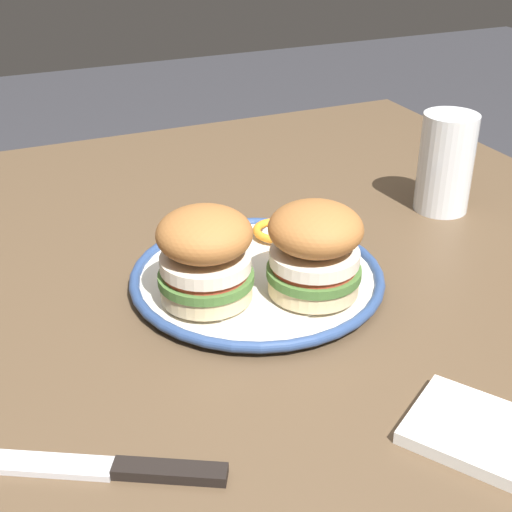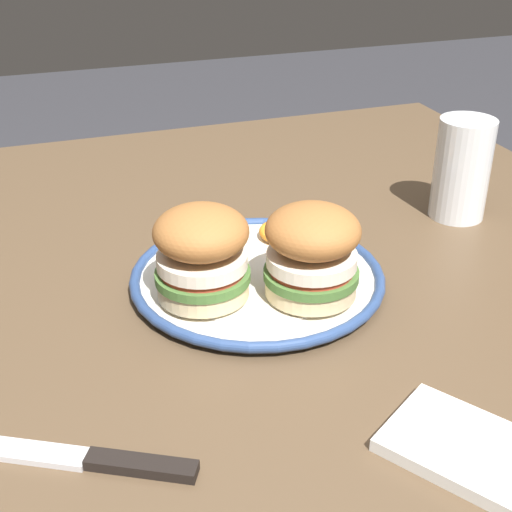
{
  "view_description": "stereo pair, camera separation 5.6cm",
  "coord_description": "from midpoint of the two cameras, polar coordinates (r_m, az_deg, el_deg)",
  "views": [
    {
      "loc": [
        -0.63,
        0.28,
        1.12
      ],
      "look_at": [
        -0.0,
        0.0,
        0.75
      ],
      "focal_mm": 49.73,
      "sensor_mm": 36.0,
      "label": 1
    },
    {
      "loc": [
        -0.65,
        0.23,
        1.12
      ],
      "look_at": [
        -0.0,
        0.0,
        0.75
      ],
      "focal_mm": 49.73,
      "sensor_mm": 36.0,
      "label": 2
    }
  ],
  "objects": [
    {
      "name": "dining_table",
      "position": [
        0.86,
        -1.82,
        -7.42
      ],
      "size": [
        1.14,
        1.09,
        0.71
      ],
      "color": "brown",
      "rests_on": "ground"
    },
    {
      "name": "sandwich_half_right",
      "position": [
        0.73,
        -6.32,
        0.11
      ],
      "size": [
        0.12,
        0.12,
        0.1
      ],
      "color": "beige",
      "rests_on": "dinner_plate"
    },
    {
      "name": "dinner_plate",
      "position": [
        0.8,
        -2.02,
        -1.97
      ],
      "size": [
        0.29,
        0.29,
        0.02
      ],
      "color": "silver",
      "rests_on": "dining_table"
    },
    {
      "name": "drinking_glass",
      "position": [
        0.99,
        13.38,
        6.79
      ],
      "size": [
        0.07,
        0.07,
        0.14
      ],
      "color": "white",
      "rests_on": "dining_table"
    },
    {
      "name": "orange_peel_curled",
      "position": [
        0.88,
        -0.18,
        2.02
      ],
      "size": [
        0.08,
        0.08,
        0.01
      ],
      "color": "orange",
      "rests_on": "dinner_plate"
    },
    {
      "name": "orange_peel_strip_short",
      "position": [
        0.87,
        -5.44,
        1.5
      ],
      "size": [
        0.03,
        0.06,
        0.01
      ],
      "color": "orange",
      "rests_on": "dinner_plate"
    },
    {
      "name": "table_knife",
      "position": [
        0.6,
        -14.57,
        -16.33
      ],
      "size": [
        0.12,
        0.2,
        0.01
      ],
      "color": "silver",
      "rests_on": "dining_table"
    },
    {
      "name": "orange_peel_strip_long",
      "position": [
        0.83,
        -5.91,
        0.07
      ],
      "size": [
        0.08,
        0.07,
        0.01
      ],
      "color": "orange",
      "rests_on": "dinner_plate"
    },
    {
      "name": "sandwich_half_left",
      "position": [
        0.74,
        2.58,
        0.56
      ],
      "size": [
        0.12,
        0.12,
        0.1
      ],
      "color": "beige",
      "rests_on": "dinner_plate"
    },
    {
      "name": "folded_napkin",
      "position": [
        0.62,
        16.78,
        -14.18
      ],
      "size": [
        0.18,
        0.16,
        0.01
      ],
      "primitive_type": "cube",
      "rotation": [
        0.0,
        0.0,
        0.57
      ],
      "color": "white",
      "rests_on": "dining_table"
    }
  ]
}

